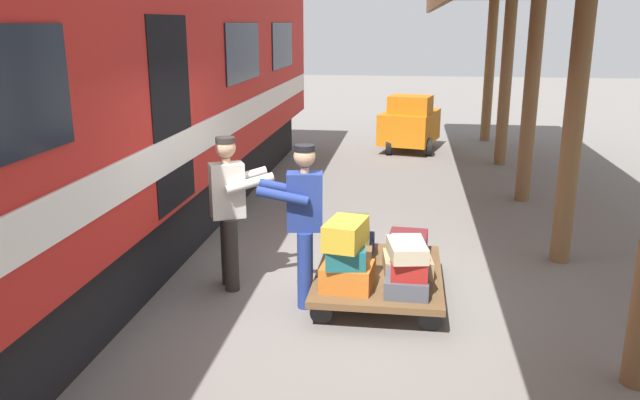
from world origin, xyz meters
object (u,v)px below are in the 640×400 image
(suitcase_cream_canvas, at_px, (407,250))
(porter_in_overalls, at_px, (303,220))
(luggage_cart, at_px, (379,275))
(suitcase_yellow_case, at_px, (346,234))
(suitcase_olive_duffel, at_px, (356,229))
(suitcase_red_plastic, at_px, (410,267))
(suitcase_orange_carryall, at_px, (347,276))
(porter_by_door, at_px, (230,208))
(suitcase_brown_leather, at_px, (351,261))
(suitcase_teal_softside, at_px, (345,255))
(suitcase_tan_vintage, at_px, (407,264))
(baggage_tug, at_px, (410,124))
(suitcase_navy_fabric, at_px, (355,246))
(suitcase_maroon_trunk, at_px, (408,246))
(suitcase_slate_roller, at_px, (407,283))
(suitcase_gray_aluminum, at_px, (409,248))
(train_car, at_px, (38,101))

(suitcase_cream_canvas, height_order, porter_in_overalls, porter_in_overalls)
(luggage_cart, xyz_separation_m, suitcase_yellow_case, (0.32, 0.51, 0.62))
(suitcase_olive_duffel, bearing_deg, suitcase_red_plastic, 120.88)
(suitcase_orange_carryall, bearing_deg, porter_by_door, -22.33)
(suitcase_brown_leather, distance_m, suitcase_teal_softside, 0.55)
(suitcase_tan_vintage, xyz_separation_m, baggage_tug, (0.01, -8.32, 0.24))
(suitcase_tan_vintage, bearing_deg, luggage_cart, -0.00)
(suitcase_navy_fabric, bearing_deg, porter_by_door, 17.74)
(suitcase_olive_duffel, distance_m, porter_in_overalls, 0.97)
(suitcase_maroon_trunk, relative_size, suitcase_olive_duffel, 1.01)
(suitcase_brown_leather, bearing_deg, porter_in_overalls, 29.63)
(luggage_cart, distance_m, suitcase_slate_roller, 0.59)
(luggage_cart, xyz_separation_m, suitcase_olive_duffel, (0.30, -0.50, 0.35))
(luggage_cart, height_order, suitcase_brown_leather, suitcase_brown_leather)
(suitcase_brown_leather, distance_m, baggage_tug, 8.35)
(porter_in_overalls, bearing_deg, suitcase_teal_softside, 154.99)
(suitcase_orange_carryall, height_order, suitcase_cream_canvas, suitcase_cream_canvas)
(luggage_cart, distance_m, suitcase_navy_fabric, 0.59)
(suitcase_cream_canvas, bearing_deg, suitcase_teal_softside, -2.60)
(suitcase_teal_softside, xyz_separation_m, porter_by_door, (1.32, -0.55, 0.28))
(suitcase_teal_softside, bearing_deg, suitcase_red_plastic, 176.47)
(porter_in_overalls, height_order, porter_by_door, same)
(suitcase_tan_vintage, bearing_deg, suitcase_olive_duffel, -40.18)
(suitcase_brown_leather, bearing_deg, suitcase_cream_canvas, 138.71)
(suitcase_maroon_trunk, xyz_separation_m, suitcase_yellow_case, (0.62, 1.01, 0.45))
(suitcase_slate_roller, xyz_separation_m, suitcase_cream_canvas, (0.01, 0.02, 0.36))
(suitcase_tan_vintage, height_order, suitcase_orange_carryall, suitcase_orange_carryall)
(suitcase_gray_aluminum, height_order, porter_by_door, porter_by_door)
(suitcase_cream_canvas, bearing_deg, suitcase_yellow_case, 0.02)
(train_car, relative_size, suitcase_maroon_trunk, 32.76)
(suitcase_navy_fabric, height_order, suitcase_olive_duffel, suitcase_olive_duffel)
(suitcase_slate_roller, distance_m, suitcase_yellow_case, 0.79)
(suitcase_yellow_case, bearing_deg, porter_by_door, -23.41)
(suitcase_tan_vintage, distance_m, suitcase_slate_roller, 0.49)
(train_car, relative_size, suitcase_tan_vintage, 34.27)
(train_car, height_order, suitcase_yellow_case, train_car)
(train_car, distance_m, suitcase_slate_roller, 4.36)
(luggage_cart, height_order, suitcase_red_plastic, suitcase_red_plastic)
(suitcase_gray_aluminum, distance_m, porter_in_overalls, 1.19)
(suitcase_tan_vintage, bearing_deg, suitcase_navy_fabric, -39.51)
(train_car, height_order, suitcase_cream_canvas, train_car)
(suitcase_brown_leather, relative_size, suitcase_maroon_trunk, 1.00)
(luggage_cart, bearing_deg, suitcase_olive_duffel, -59.35)
(train_car, bearing_deg, suitcase_maroon_trunk, -172.67)
(suitcase_teal_softside, distance_m, suitcase_cream_canvas, 0.62)
(suitcase_teal_softside, bearing_deg, train_car, -7.84)
(suitcase_olive_duffel, height_order, porter_in_overalls, porter_in_overalls)
(suitcase_olive_duffel, bearing_deg, luggage_cart, 120.65)
(suitcase_yellow_case, bearing_deg, suitcase_maroon_trunk, -121.43)
(train_car, relative_size, suitcase_olive_duffel, 33.16)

